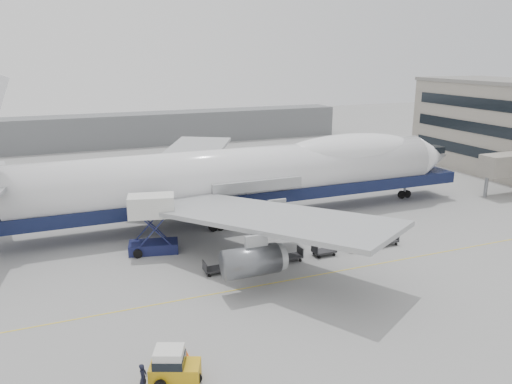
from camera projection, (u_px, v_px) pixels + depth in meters
name	position (u px, v px, depth m)	size (l,w,h in m)	color
ground	(280.00, 254.00, 51.19)	(260.00, 260.00, 0.00)	gray
apron_line	(307.00, 277.00, 45.84)	(60.00, 0.15, 0.01)	gold
hangar	(105.00, 131.00, 109.10)	(110.00, 8.00, 7.00)	slate
airliner	(244.00, 175.00, 60.63)	(67.00, 55.30, 19.98)	white
catering_truck	(152.00, 220.00, 50.71)	(5.37, 4.18, 6.09)	#171C47
baggage_tug	(173.00, 367.00, 30.99)	(3.49, 2.71, 2.26)	#C79712
ground_worker	(143.00, 378.00, 30.11)	(0.67, 0.44, 1.83)	black
traffic_cone	(185.00, 352.00, 33.80)	(0.44, 0.44, 0.64)	#FF640D
dolly_0	(216.00, 268.00, 46.45)	(2.30, 1.35, 1.30)	#2D2D30
dolly_1	(254.00, 262.00, 47.85)	(2.30, 1.35, 1.30)	#2D2D30
dolly_2	(290.00, 256.00, 49.24)	(2.30, 1.35, 1.30)	#2D2D30
dolly_3	(324.00, 250.00, 50.63)	(2.30, 1.35, 1.30)	#2D2D30
dolly_4	(356.00, 245.00, 52.02)	(2.30, 1.35, 1.30)	#2D2D30
dolly_5	(387.00, 240.00, 53.42)	(2.30, 1.35, 1.30)	#2D2D30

